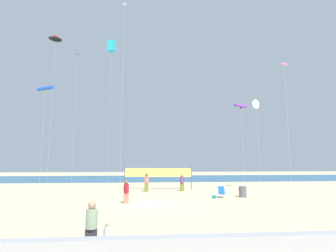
{
  "coord_description": "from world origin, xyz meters",
  "views": [
    {
      "loc": [
        -0.38,
        -18.53,
        2.81
      ],
      "look_at": [
        1.99,
        7.26,
        6.31
      ],
      "focal_mm": 28.7,
      "sensor_mm": 36.0,
      "label": 1
    }
  ],
  "objects_px": {
    "beachgoer_maroon_shirt": "(126,191)",
    "kite_black_inflatable": "(55,39)",
    "toddler_figure": "(107,235)",
    "kite_pink_diamond": "(285,65)",
    "beachgoer_plum_shirt": "(182,182)",
    "kite_violet_tube": "(241,106)",
    "beach_handbag": "(214,197)",
    "kite_black_diamond": "(77,61)",
    "kite_white_diamond": "(124,12)",
    "beachgoer_teal_shirt": "(147,181)",
    "kite_cyan_box": "(112,46)",
    "folding_beach_chair": "(222,192)",
    "kite_white_delta": "(257,104)",
    "kite_blue_tube": "(45,89)",
    "volleyball_net": "(158,174)",
    "mother_figure": "(91,224)",
    "trash_barrel": "(243,192)",
    "beachgoer_coral_shirt": "(147,182)"
  },
  "relations": [
    {
      "from": "beachgoer_maroon_shirt",
      "to": "kite_black_inflatable",
      "type": "height_order",
      "value": "kite_black_inflatable"
    },
    {
      "from": "beachgoer_plum_shirt",
      "to": "kite_cyan_box",
      "type": "relative_size",
      "value": 0.08
    },
    {
      "from": "kite_cyan_box",
      "to": "beachgoer_coral_shirt",
      "type": "bearing_deg",
      "value": -66.18
    },
    {
      "from": "beachgoer_coral_shirt",
      "to": "volleyball_net",
      "type": "bearing_deg",
      "value": 108.07
    },
    {
      "from": "beachgoer_teal_shirt",
      "to": "kite_violet_tube",
      "type": "height_order",
      "value": "kite_violet_tube"
    },
    {
      "from": "kite_black_inflatable",
      "to": "toddler_figure",
      "type": "bearing_deg",
      "value": -67.89
    },
    {
      "from": "kite_cyan_box",
      "to": "kite_violet_tube",
      "type": "distance_m",
      "value": 20.64
    },
    {
      "from": "kite_black_diamond",
      "to": "kite_cyan_box",
      "type": "bearing_deg",
      "value": 11.06
    },
    {
      "from": "beachgoer_plum_shirt",
      "to": "trash_barrel",
      "type": "bearing_deg",
      "value": -94.63
    },
    {
      "from": "volleyball_net",
      "to": "beach_handbag",
      "type": "xyz_separation_m",
      "value": [
        3.99,
        -7.59,
        -1.5
      ]
    },
    {
      "from": "trash_barrel",
      "to": "volleyball_net",
      "type": "relative_size",
      "value": 0.12
    },
    {
      "from": "beachgoer_coral_shirt",
      "to": "kite_white_diamond",
      "type": "relative_size",
      "value": 0.09
    },
    {
      "from": "trash_barrel",
      "to": "kite_black_inflatable",
      "type": "distance_m",
      "value": 33.03
    },
    {
      "from": "folding_beach_chair",
      "to": "trash_barrel",
      "type": "relative_size",
      "value": 1.02
    },
    {
      "from": "beach_handbag",
      "to": "kite_black_diamond",
      "type": "xyz_separation_m",
      "value": [
        -15.05,
        16.33,
        16.95
      ]
    },
    {
      "from": "kite_violet_tube",
      "to": "kite_blue_tube",
      "type": "xyz_separation_m",
      "value": [
        -25.56,
        -0.32,
        1.68
      ]
    },
    {
      "from": "kite_white_diamond",
      "to": "trash_barrel",
      "type": "bearing_deg",
      "value": -30.71
    },
    {
      "from": "folding_beach_chair",
      "to": "kite_white_diamond",
      "type": "xyz_separation_m",
      "value": [
        -8.61,
        6.34,
        18.66
      ]
    },
    {
      "from": "toddler_figure",
      "to": "kite_pink_diamond",
      "type": "height_order",
      "value": "kite_pink_diamond"
    },
    {
      "from": "kite_cyan_box",
      "to": "kite_black_inflatable",
      "type": "xyz_separation_m",
      "value": [
        -7.91,
        -0.49,
        0.53
      ]
    },
    {
      "from": "volleyball_net",
      "to": "beach_handbag",
      "type": "height_order",
      "value": "volleyball_net"
    },
    {
      "from": "beach_handbag",
      "to": "kite_black_inflatable",
      "type": "xyz_separation_m",
      "value": [
        -18.31,
        16.76,
        20.2
      ]
    },
    {
      "from": "kite_cyan_box",
      "to": "kite_white_delta",
      "type": "height_order",
      "value": "kite_cyan_box"
    },
    {
      "from": "beachgoer_coral_shirt",
      "to": "kite_violet_tube",
      "type": "xyz_separation_m",
      "value": [
        12.77,
        8.08,
        9.44
      ]
    },
    {
      "from": "beachgoer_maroon_shirt",
      "to": "beachgoer_coral_shirt",
      "type": "height_order",
      "value": "beachgoer_coral_shirt"
    },
    {
      "from": "beachgoer_coral_shirt",
      "to": "kite_black_diamond",
      "type": "height_order",
      "value": "kite_black_diamond"
    },
    {
      "from": "kite_violet_tube",
      "to": "beachgoer_maroon_shirt",
      "type": "bearing_deg",
      "value": -132.64
    },
    {
      "from": "kite_white_diamond",
      "to": "kite_white_delta",
      "type": "relative_size",
      "value": 1.89
    },
    {
      "from": "kite_white_diamond",
      "to": "kite_pink_diamond",
      "type": "xyz_separation_m",
      "value": [
        15.73,
        -4.23,
        -7.03
      ]
    },
    {
      "from": "trash_barrel",
      "to": "kite_black_diamond",
      "type": "relative_size",
      "value": 0.05
    },
    {
      "from": "beachgoer_maroon_shirt",
      "to": "beachgoer_plum_shirt",
      "type": "distance_m",
      "value": 9.13
    },
    {
      "from": "beachgoer_teal_shirt",
      "to": "kite_black_diamond",
      "type": "distance_m",
      "value": 20.72
    },
    {
      "from": "mother_figure",
      "to": "kite_violet_tube",
      "type": "height_order",
      "value": "kite_violet_tube"
    },
    {
      "from": "trash_barrel",
      "to": "kite_white_delta",
      "type": "xyz_separation_m",
      "value": [
        6.22,
        10.58,
        9.69
      ]
    },
    {
      "from": "kite_violet_tube",
      "to": "kite_pink_diamond",
      "type": "bearing_deg",
      "value": -88.45
    },
    {
      "from": "toddler_figure",
      "to": "beach_handbag",
      "type": "bearing_deg",
      "value": 68.98
    },
    {
      "from": "kite_white_diamond",
      "to": "kite_violet_tube",
      "type": "relative_size",
      "value": 1.91
    },
    {
      "from": "volleyball_net",
      "to": "kite_black_inflatable",
      "type": "distance_m",
      "value": 25.27
    },
    {
      "from": "folding_beach_chair",
      "to": "kite_white_delta",
      "type": "relative_size",
      "value": 0.08
    },
    {
      "from": "beachgoer_plum_shirt",
      "to": "kite_violet_tube",
      "type": "distance_m",
      "value": 15.4
    },
    {
      "from": "beachgoer_plum_shirt",
      "to": "kite_black_diamond",
      "type": "height_order",
      "value": "kite_black_diamond"
    },
    {
      "from": "mother_figure",
      "to": "kite_white_delta",
      "type": "distance_m",
      "value": 29.61
    },
    {
      "from": "beachgoer_teal_shirt",
      "to": "kite_violet_tube",
      "type": "bearing_deg",
      "value": -117.53
    },
    {
      "from": "toddler_figure",
      "to": "beachgoer_coral_shirt",
      "type": "relative_size",
      "value": 0.53
    },
    {
      "from": "volleyball_net",
      "to": "kite_black_diamond",
      "type": "bearing_deg",
      "value": 141.68
    },
    {
      "from": "folding_beach_chair",
      "to": "kite_violet_tube",
      "type": "xyz_separation_m",
      "value": [
        6.82,
        13.08,
        9.9
      ]
    },
    {
      "from": "mother_figure",
      "to": "beach_handbag",
      "type": "distance_m",
      "value": 13.99
    },
    {
      "from": "kite_white_delta",
      "to": "kite_black_inflatable",
      "type": "distance_m",
      "value": 29.46
    },
    {
      "from": "kite_violet_tube",
      "to": "kite_blue_tube",
      "type": "relative_size",
      "value": 0.86
    },
    {
      "from": "trash_barrel",
      "to": "kite_white_diamond",
      "type": "distance_m",
      "value": 22.26
    }
  ]
}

